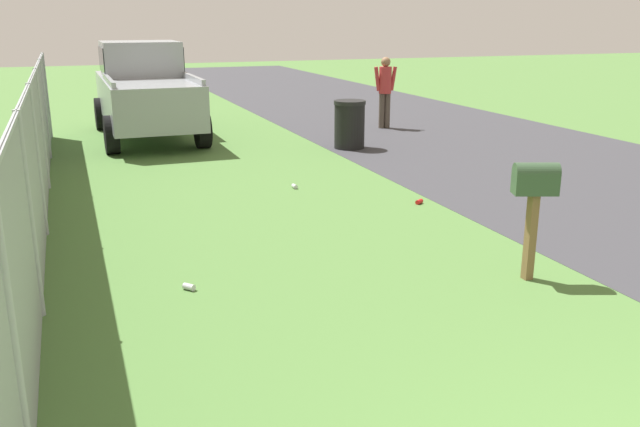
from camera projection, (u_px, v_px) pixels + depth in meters
name	position (u px, v px, depth m)	size (l,w,h in m)	color
mailbox	(535.00, 188.00, 6.72)	(0.34, 0.48, 1.23)	brown
pickup_truck	(145.00, 88.00, 14.98)	(4.89, 2.09, 2.09)	#93999E
trash_bin	(350.00, 124.00, 13.82)	(0.65, 0.65, 0.98)	black
pedestrian	(385.00, 87.00, 16.22)	(0.30, 0.57, 1.70)	#4C4238
fence_section	(37.00, 155.00, 8.12)	(15.26, 0.07, 1.87)	#9EA3A8
litter_can_by_mailbox	(295.00, 186.00, 10.66)	(0.07, 0.07, 0.12)	silver
litter_can_far_scatter	(189.00, 287.00, 6.69)	(0.07, 0.07, 0.12)	silver
litter_can_midfield_a	(419.00, 202.00, 9.78)	(0.07, 0.07, 0.12)	red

